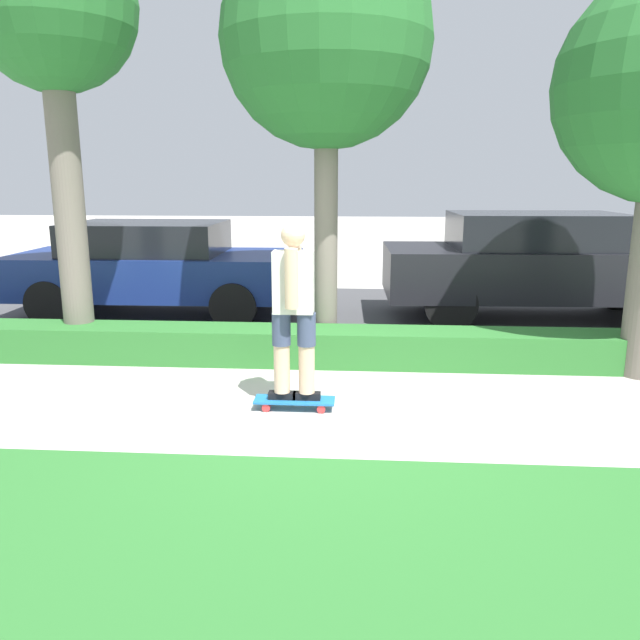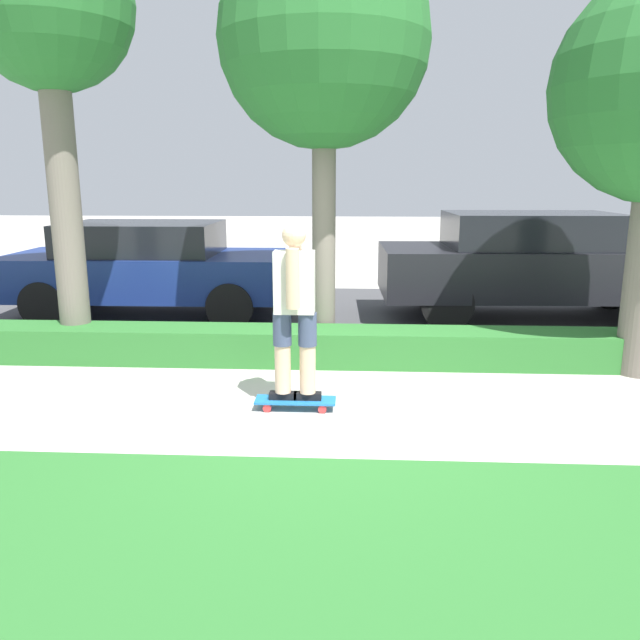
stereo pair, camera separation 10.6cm
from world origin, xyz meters
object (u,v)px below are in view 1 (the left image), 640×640
at_px(skateboard, 295,401).
at_px(parked_car_front, 156,266).
at_px(tree_mid, 326,43).
at_px(parked_car_middle, 541,263).
at_px(tree_near, 52,18).
at_px(skater_person, 294,308).

xyz_separation_m(skateboard, parked_car_front, (-2.64, 4.01, 0.71)).
distance_m(tree_mid, parked_car_front, 4.49).
distance_m(tree_mid, parked_car_middle, 4.72).
bearing_deg(parked_car_middle, skateboard, -130.87).
distance_m(tree_near, parked_car_middle, 7.32).
distance_m(skater_person, tree_near, 4.43).
bearing_deg(skater_person, tree_near, 149.16).
height_order(skater_person, tree_near, tree_near).
xyz_separation_m(tree_mid, parked_car_front, (-2.82, 2.02, -2.86)).
bearing_deg(skater_person, tree_mid, 84.92).
xyz_separation_m(skater_person, parked_car_middle, (3.35, 4.12, -0.12)).
distance_m(parked_car_front, parked_car_middle, 5.99).
height_order(tree_near, parked_car_front, tree_near).
distance_m(tree_near, parked_car_front, 3.87).
relative_size(tree_near, tree_mid, 1.02).
bearing_deg(parked_car_front, parked_car_middle, 0.43).
relative_size(skateboard, tree_mid, 0.16).
xyz_separation_m(skater_person, tree_near, (-2.87, 1.71, 2.91)).
bearing_deg(tree_near, parked_car_front, 84.48).
relative_size(skater_person, parked_car_middle, 0.34).
relative_size(skater_person, tree_mid, 0.34).
height_order(skateboard, parked_car_front, parked_car_front).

